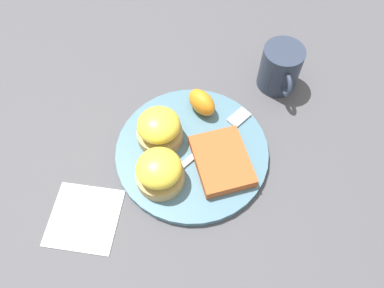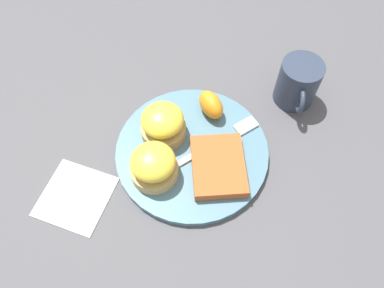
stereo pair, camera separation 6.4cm
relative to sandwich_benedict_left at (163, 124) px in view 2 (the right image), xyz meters
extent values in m
plane|color=#4C4C51|center=(0.03, 0.05, -0.04)|extent=(1.10, 1.10, 0.00)
cylinder|color=slate|center=(0.03, 0.05, -0.04)|extent=(0.27, 0.27, 0.01)
cylinder|color=tan|center=(0.00, 0.00, -0.02)|extent=(0.08, 0.08, 0.02)
ellipsoid|color=yellow|center=(0.00, 0.00, 0.01)|extent=(0.07, 0.07, 0.04)
cylinder|color=tan|center=(0.08, -0.01, -0.02)|extent=(0.08, 0.08, 0.02)
ellipsoid|color=yellow|center=(0.08, -0.01, 0.01)|extent=(0.07, 0.07, 0.04)
cube|color=#B95829|center=(0.06, 0.10, -0.02)|extent=(0.12, 0.10, 0.02)
ellipsoid|color=orange|center=(-0.05, 0.08, -0.01)|extent=(0.07, 0.06, 0.04)
cube|color=silver|center=(0.05, 0.04, -0.03)|extent=(0.07, 0.09, 0.00)
cube|color=silver|center=(-0.02, 0.15, -0.03)|extent=(0.04, 0.05, 0.00)
cylinder|color=#2D384C|center=(-0.11, 0.24, 0.00)|extent=(0.08, 0.08, 0.09)
torus|color=#2D384C|center=(-0.06, 0.24, 0.00)|extent=(0.05, 0.01, 0.05)
cube|color=white|center=(0.13, -0.14, -0.04)|extent=(0.14, 0.14, 0.00)
camera|label=1|loc=(0.35, 0.01, 0.54)|focal=35.00mm
camera|label=2|loc=(0.35, 0.08, 0.54)|focal=35.00mm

